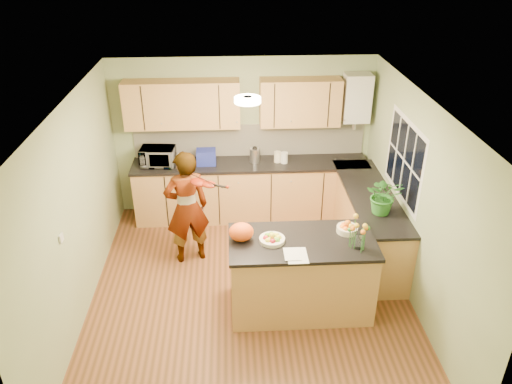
{
  "coord_description": "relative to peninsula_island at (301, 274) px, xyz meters",
  "views": [
    {
      "loc": [
        -0.2,
        -5.05,
        4.15
      ],
      "look_at": [
        0.1,
        0.5,
        1.19
      ],
      "focal_mm": 35.0,
      "sensor_mm": 36.0,
      "label": 1
    }
  ],
  "objects": [
    {
      "name": "floor",
      "position": [
        -0.6,
        0.29,
        -0.49
      ],
      "size": [
        4.5,
        4.5,
        0.0
      ],
      "primitive_type": "plane",
      "color": "#573518",
      "rests_on": "ground"
    },
    {
      "name": "ceiling",
      "position": [
        -0.6,
        0.29,
        2.01
      ],
      "size": [
        4.0,
        4.5,
        0.02
      ],
      "primitive_type": "cube",
      "color": "silver",
      "rests_on": "wall_back"
    },
    {
      "name": "wall_back",
      "position": [
        -0.6,
        2.54,
        0.76
      ],
      "size": [
        4.0,
        0.02,
        2.5
      ],
      "primitive_type": "cube",
      "color": "gray",
      "rests_on": "floor"
    },
    {
      "name": "wall_front",
      "position": [
        -0.6,
        -1.96,
        0.76
      ],
      "size": [
        4.0,
        0.02,
        2.5
      ],
      "primitive_type": "cube",
      "color": "gray",
      "rests_on": "floor"
    },
    {
      "name": "wall_left",
      "position": [
        -2.6,
        0.29,
        0.76
      ],
      "size": [
        0.02,
        4.5,
        2.5
      ],
      "primitive_type": "cube",
      "color": "gray",
      "rests_on": "floor"
    },
    {
      "name": "wall_right",
      "position": [
        1.4,
        0.29,
        0.76
      ],
      "size": [
        0.02,
        4.5,
        2.5
      ],
      "primitive_type": "cube",
      "color": "gray",
      "rests_on": "floor"
    },
    {
      "name": "back_counter",
      "position": [
        -0.5,
        2.24,
        -0.02
      ],
      "size": [
        3.64,
        0.62,
        0.94
      ],
      "color": "#AE7F45",
      "rests_on": "floor"
    },
    {
      "name": "right_counter",
      "position": [
        1.1,
        1.14,
        -0.02
      ],
      "size": [
        0.62,
        2.24,
        0.94
      ],
      "color": "#AE7F45",
      "rests_on": "floor"
    },
    {
      "name": "splashback",
      "position": [
        -0.5,
        2.53,
        0.71
      ],
      "size": [
        3.6,
        0.02,
        0.52
      ],
      "primitive_type": "cube",
      "color": "#EEE5CE",
      "rests_on": "back_counter"
    },
    {
      "name": "upper_cabinets",
      "position": [
        -0.77,
        2.37,
        1.36
      ],
      "size": [
        3.2,
        0.34,
        0.7
      ],
      "color": "#AE7F45",
      "rests_on": "wall_back"
    },
    {
      "name": "boiler",
      "position": [
        1.1,
        2.38,
        1.41
      ],
      "size": [
        0.4,
        0.3,
        0.86
      ],
      "color": "silver",
      "rests_on": "wall_back"
    },
    {
      "name": "window_right",
      "position": [
        1.4,
        0.89,
        1.06
      ],
      "size": [
        0.01,
        1.3,
        1.05
      ],
      "color": "silver",
      "rests_on": "wall_right"
    },
    {
      "name": "light_switch",
      "position": [
        -2.58,
        -0.31,
        0.81
      ],
      "size": [
        0.02,
        0.09,
        0.09
      ],
      "primitive_type": "cube",
      "color": "silver",
      "rests_on": "wall_left"
    },
    {
      "name": "ceiling_lamp",
      "position": [
        -0.6,
        0.59,
        1.97
      ],
      "size": [
        0.3,
        0.3,
        0.07
      ],
      "color": "#FFEABF",
      "rests_on": "ceiling"
    },
    {
      "name": "peninsula_island",
      "position": [
        0.0,
        0.0,
        0.0
      ],
      "size": [
        1.7,
        0.87,
        0.97
      ],
      "color": "#AE7F45",
      "rests_on": "floor"
    },
    {
      "name": "fruit_dish",
      "position": [
        -0.35,
        -0.0,
        0.53
      ],
      "size": [
        0.3,
        0.3,
        0.1
      ],
      "color": "beige",
      "rests_on": "peninsula_island"
    },
    {
      "name": "orange_bowl",
      "position": [
        0.55,
        0.15,
        0.55
      ],
      "size": [
        0.25,
        0.25,
        0.15
      ],
      "color": "beige",
      "rests_on": "peninsula_island"
    },
    {
      "name": "flower_vase",
      "position": [
        0.6,
        -0.18,
        0.77
      ],
      "size": [
        0.23,
        0.23,
        0.43
      ],
      "rotation": [
        0.0,
        0.0,
        0.09
      ],
      "color": "silver",
      "rests_on": "peninsula_island"
    },
    {
      "name": "orange_bag",
      "position": [
        -0.7,
        0.05,
        0.59
      ],
      "size": [
        0.31,
        0.27,
        0.21
      ],
      "primitive_type": "ellipsoid",
      "rotation": [
        0.0,
        0.0,
        0.12
      ],
      "color": "#E84D13",
      "rests_on": "peninsula_island"
    },
    {
      "name": "papers",
      "position": [
        -0.1,
        -0.3,
        0.49
      ],
      "size": [
        0.22,
        0.31,
        0.01
      ],
      "primitive_type": "cube",
      "color": "silver",
      "rests_on": "peninsula_island"
    },
    {
      "name": "violinist",
      "position": [
        -1.41,
        1.1,
        0.33
      ],
      "size": [
        0.68,
        0.55,
        1.64
      ],
      "primitive_type": "imported",
      "rotation": [
        0.0,
        0.0,
        3.43
      ],
      "color": "#DE9F88",
      "rests_on": "floor"
    },
    {
      "name": "violin",
      "position": [
        -1.21,
        0.88,
        0.82
      ],
      "size": [
        0.64,
        0.55,
        0.16
      ],
      "primitive_type": null,
      "rotation": [
        0.17,
        0.0,
        -0.61
      ],
      "color": "#541405",
      "rests_on": "violinist"
    },
    {
      "name": "microwave",
      "position": [
        -1.9,
        2.23,
        0.59
      ],
      "size": [
        0.54,
        0.39,
        0.28
      ],
      "primitive_type": "imported",
      "rotation": [
        0.0,
        0.0,
        -0.08
      ],
      "color": "silver",
      "rests_on": "back_counter"
    },
    {
      "name": "blue_box",
      "position": [
        -1.17,
        2.23,
        0.57
      ],
      "size": [
        0.3,
        0.22,
        0.23
      ],
      "primitive_type": "cube",
      "rotation": [
        0.0,
        0.0,
        0.02
      ],
      "color": "navy",
      "rests_on": "back_counter"
    },
    {
      "name": "kettle",
      "position": [
        -0.43,
        2.28,
        0.57
      ],
      "size": [
        0.16,
        0.16,
        0.29
      ],
      "rotation": [
        0.0,
        0.0,
        0.2
      ],
      "color": "silver",
      "rests_on": "back_counter"
    },
    {
      "name": "jar_cream",
      "position": [
        -0.08,
        2.25,
        0.54
      ],
      "size": [
        0.14,
        0.14,
        0.17
      ],
      "primitive_type": "cylinder",
      "rotation": [
        0.0,
        0.0,
        0.41
      ],
      "color": "beige",
      "rests_on": "back_counter"
    },
    {
      "name": "jar_white",
      "position": [
        0.02,
        2.21,
        0.54
      ],
      "size": [
        0.13,
        0.13,
        0.17
      ],
      "primitive_type": "cylinder",
      "rotation": [
        0.0,
        0.0,
        0.16
      ],
      "color": "silver",
      "rests_on": "back_counter"
    },
    {
      "name": "potted_plant",
      "position": [
        1.1,
        0.62,
        0.7
      ],
      "size": [
        0.52,
        0.48,
        0.5
      ],
      "primitive_type": "imported",
      "rotation": [
        0.0,
        0.0,
        -0.21
      ],
      "color": "#2D7627",
      "rests_on": "right_counter"
    }
  ]
}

